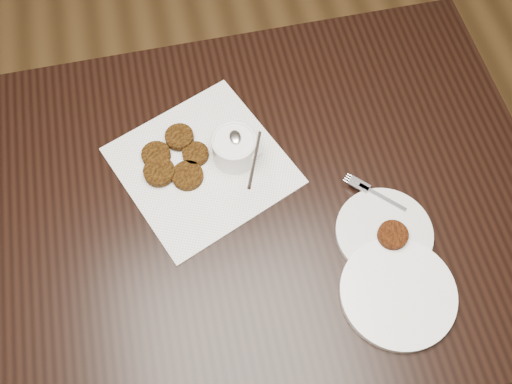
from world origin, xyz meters
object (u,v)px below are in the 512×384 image
(sauce_ramekin, at_px, (234,140))
(plate_with_patty, at_px, (385,231))
(table, at_px, (221,270))
(plate_empty, at_px, (398,293))
(napkin, at_px, (202,165))

(sauce_ramekin, xyz_separation_m, plate_with_patty, (0.25, -0.23, -0.05))
(table, relative_size, plate_empty, 6.29)
(plate_empty, bearing_deg, plate_with_patty, 83.80)
(napkin, bearing_deg, table, -90.32)
(sauce_ramekin, relative_size, plate_empty, 0.59)
(table, distance_m, plate_empty, 0.55)
(plate_with_patty, distance_m, plate_empty, 0.12)
(table, bearing_deg, plate_with_patty, -20.91)
(table, bearing_deg, plate_empty, -38.43)
(napkin, relative_size, plate_empty, 1.46)
(plate_empty, bearing_deg, napkin, 131.41)
(napkin, xyz_separation_m, plate_empty, (0.31, -0.35, 0.01))
(table, distance_m, plate_with_patty, 0.52)
(table, relative_size, plate_with_patty, 7.19)
(plate_with_patty, relative_size, plate_empty, 0.87)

